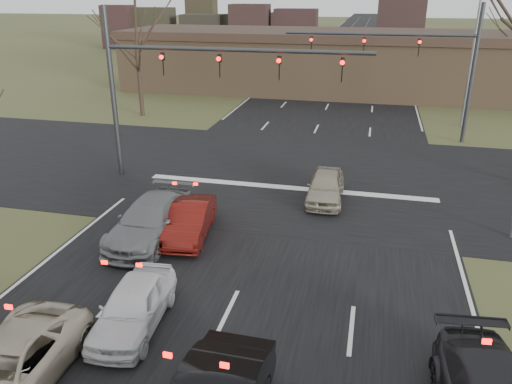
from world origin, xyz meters
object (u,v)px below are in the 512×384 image
building (359,62)px  car_white_sedan (134,306)px  mast_arm_near (176,74)px  car_silver_ahead (326,186)px  car_grey_ahead (151,220)px  mast_arm_far (424,56)px  car_red_ahead (190,220)px  streetlight_right_far (471,41)px  car_silver_suv (7,368)px

building → car_white_sedan: (-4.31, -36.14, -2.02)m
mast_arm_near → building: bearing=73.9°
car_silver_ahead → car_grey_ahead: bearing=-140.5°
mast_arm_far → car_red_ahead: mast_arm_far is taller
streetlight_right_far → car_white_sedan: streetlight_right_far is taller
mast_arm_far → car_white_sedan: 23.20m
car_white_sedan → car_grey_ahead: bearing=104.7°
streetlight_right_far → car_grey_ahead: bearing=-123.6°
building → car_silver_ahead: (-0.16, -26.04, -2.02)m
streetlight_right_far → car_silver_ahead: streetlight_right_far is taller
building → streetlight_right_far: (7.32, -11.00, 2.92)m
streetlight_right_far → car_silver_ahead: size_ratio=2.63×
building → mast_arm_far: (4.18, -15.00, 2.35)m
mast_arm_near → streetlight_right_far: size_ratio=1.21×
car_red_ahead → car_silver_suv: bearing=-106.4°
mast_arm_near → car_silver_suv: (1.23, -14.02, -4.43)m
building → car_grey_ahead: size_ratio=8.44×
building → mast_arm_far: size_ratio=3.81×
car_white_sedan → car_grey_ahead: size_ratio=0.75×
mast_arm_far → car_silver_ahead: 12.65m
mast_arm_far → car_red_ahead: 18.53m
mast_arm_near → streetlight_right_far: 20.20m
streetlight_right_far → mast_arm_far: bearing=-128.1°
streetlight_right_far → car_white_sedan: size_ratio=2.65×
mast_arm_far → car_grey_ahead: size_ratio=2.21×
building → car_silver_suv: size_ratio=9.15×
car_grey_ahead → car_red_ahead: size_ratio=1.29×
building → streetlight_right_far: bearing=-56.4°
streetlight_right_far → car_grey_ahead: size_ratio=1.99×
car_silver_suv → car_white_sedan: size_ratio=1.23×
car_white_sedan → car_red_ahead: bearing=89.6°
car_red_ahead → car_grey_ahead: bearing=-167.8°
building → car_white_sedan: 36.45m
mast_arm_far → car_silver_suv: 26.46m
building → streetlight_right_far: streetlight_right_far is taller
mast_arm_near → car_red_ahead: mast_arm_near is taller
streetlight_right_far → car_silver_ahead: 17.51m
streetlight_right_far → car_white_sedan: (-11.63, -25.14, -4.94)m
car_silver_suv → car_red_ahead: car_silver_suv is taller
car_white_sedan → car_grey_ahead: (-1.77, 5.01, 0.08)m
mast_arm_far → car_grey_ahead: bearing=-122.5°
car_silver_suv → car_red_ahead: bearing=79.0°
car_grey_ahead → streetlight_right_far: bearing=56.8°
mast_arm_far → car_white_sedan: size_ratio=2.94×
streetlight_right_far → building: bearing=123.6°
building → car_red_ahead: (-4.73, -30.64, -2.02)m
streetlight_right_far → car_silver_suv: bearing=-115.4°
mast_arm_near → car_silver_ahead: bearing=-8.4°
car_silver_suv → car_grey_ahead: (-0.08, 7.89, 0.08)m
mast_arm_far → car_grey_ahead: (-10.26, -16.13, -4.29)m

